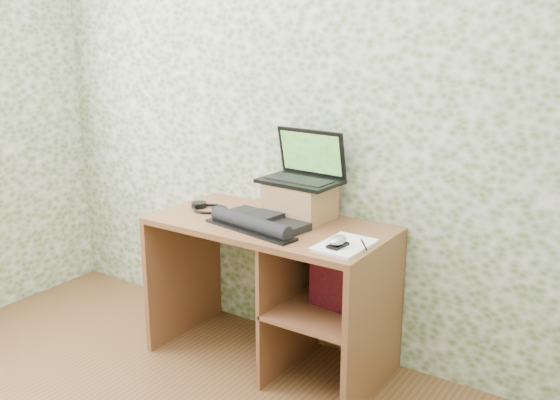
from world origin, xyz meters
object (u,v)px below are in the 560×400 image
Objects in this scene: notepad at (345,245)px; laptop at (305,170)px; desk at (286,275)px; riser at (300,201)px; keyboard at (259,222)px.

laptop is at bearing 144.66° from notepad.
laptop reaches higher than desk.
riser is at bearing 87.14° from desk.
notepad is (0.39, -0.14, 0.28)m from desk.
riser is at bearing -86.59° from laptop.
keyboard is at bearing -125.32° from desk.
riser is 0.16m from laptop.
riser is 0.76× the size of laptop.
desk is 2.23× the size of keyboard.
keyboard is (-0.09, -0.23, -0.07)m from riser.
desk is 0.33m from keyboard.
notepad is at bearing -33.62° from laptop.
riser is 0.57× the size of keyboard.
desk is at bearing -92.86° from riser.
laptop reaches higher than riser.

